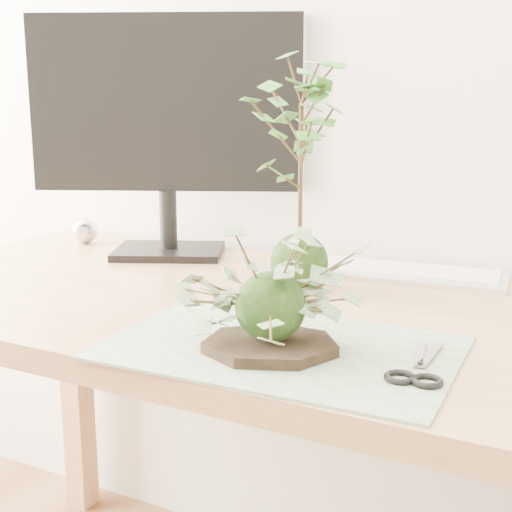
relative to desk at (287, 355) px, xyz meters
name	(u,v)px	position (x,y,z in m)	size (l,w,h in m)	color
desk	(287,355)	(0.00, 0.00, 0.00)	(1.60, 0.70, 0.74)	tan
cutting_mat	(282,347)	(0.08, -0.19, 0.09)	(0.47, 0.31, 0.00)	gray
stone_dish	(270,346)	(0.08, -0.22, 0.10)	(0.19, 0.19, 0.01)	black
ivy_kokedama	(271,274)	(0.08, -0.22, 0.20)	(0.32, 0.32, 0.19)	black
maple_kokedama	(301,119)	(-0.02, 0.09, 0.39)	(0.29, 0.29, 0.43)	black
keyboard	(383,271)	(0.08, 0.27, 0.10)	(0.47, 0.18, 0.02)	silver
monitor	(168,119)	(-0.39, 0.23, 0.38)	(0.53, 0.27, 0.50)	black
foil_ball	(85,231)	(-0.64, 0.24, 0.12)	(0.06, 0.06, 0.06)	silver
scissors	(414,373)	(0.27, -0.21, 0.10)	(0.08, 0.16, 0.01)	gray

